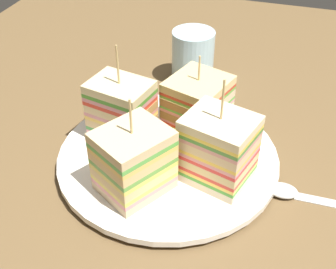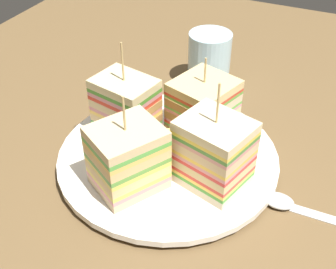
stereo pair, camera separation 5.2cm
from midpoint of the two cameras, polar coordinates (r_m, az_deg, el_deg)
ground_plane at (r=55.18cm, az=2.69°, el=-4.53°), size 114.71×95.95×1.80cm
plate at (r=53.98cm, az=2.74°, el=-3.11°), size 26.96×26.96×1.49cm
sandwich_wedge_0 at (r=47.97cm, az=9.03°, el=-2.49°), size 7.98×8.81×12.90cm
sandwich_wedge_1 at (r=55.87cm, az=7.22°, el=3.55°), size 9.09×8.70×10.38cm
sandwich_wedge_2 at (r=54.59cm, az=-2.80°, el=3.42°), size 6.89×8.35×12.81cm
sandwich_wedge_3 at (r=47.16cm, az=-2.14°, el=-3.21°), size 9.51×9.11×11.74cm
chip_pile at (r=52.91cm, az=3.66°, el=-1.20°), size 6.57×7.38×3.19cm
spoon at (r=51.52cm, az=19.30°, el=-9.06°), size 2.53×14.62×1.00cm
drinking_glass at (r=68.94cm, az=7.54°, el=9.22°), size 6.55×6.55×8.34cm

